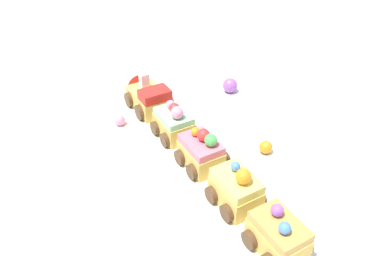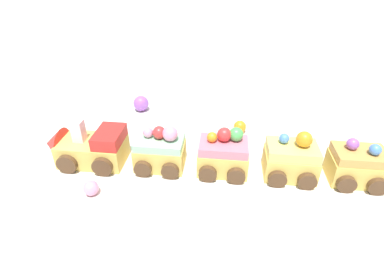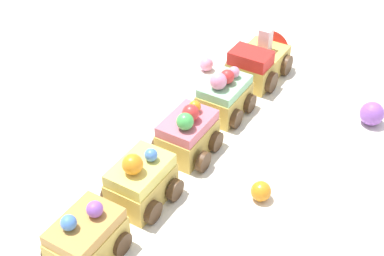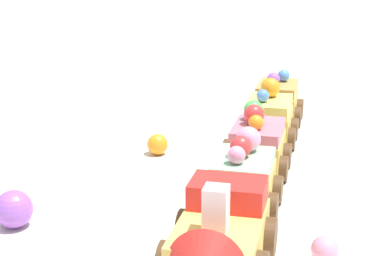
{
  "view_description": "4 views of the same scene",
  "coord_description": "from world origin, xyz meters",
  "px_view_note": "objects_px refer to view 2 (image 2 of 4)",
  "views": [
    {
      "loc": [
        -0.43,
        0.25,
        0.41
      ],
      "look_at": [
        0.03,
        0.02,
        0.04
      ],
      "focal_mm": 35.0,
      "sensor_mm": 36.0,
      "label": 1
    },
    {
      "loc": [
        -0.04,
        0.39,
        0.29
      ],
      "look_at": [
        0.03,
        -0.01,
        0.05
      ],
      "focal_mm": 28.0,
      "sensor_mm": 36.0,
      "label": 2
    },
    {
      "loc": [
        -0.43,
        -0.25,
        0.43
      ],
      "look_at": [
        -0.01,
        0.04,
        0.03
      ],
      "focal_mm": 50.0,
      "sensor_mm": 36.0,
      "label": 3
    },
    {
      "loc": [
        0.56,
        0.14,
        0.24
      ],
      "look_at": [
        -0.02,
        -0.03,
        0.05
      ],
      "focal_mm": 60.0,
      "sensor_mm": 36.0,
      "label": 4
    }
  ],
  "objects_px": {
    "gumball_orange": "(240,127)",
    "gumball_pink": "(91,188)",
    "cake_car_mint": "(160,151)",
    "cake_car_strawberry": "(223,155)",
    "cake_train_locomotive": "(87,147)",
    "cake_car_caramel": "(357,166)",
    "cake_car_lemon": "(291,160)",
    "gumball_purple": "(141,103)"
  },
  "relations": [
    {
      "from": "gumball_orange",
      "to": "gumball_pink",
      "type": "xyz_separation_m",
      "value": [
        0.19,
        0.19,
        -0.0
      ]
    },
    {
      "from": "cake_car_mint",
      "to": "cake_car_strawberry",
      "type": "relative_size",
      "value": 1.0
    },
    {
      "from": "cake_train_locomotive",
      "to": "cake_car_strawberry",
      "type": "distance_m",
      "value": 0.21
    },
    {
      "from": "cake_train_locomotive",
      "to": "gumball_orange",
      "type": "relative_size",
      "value": 5.49
    },
    {
      "from": "cake_car_caramel",
      "to": "gumball_pink",
      "type": "height_order",
      "value": "cake_car_caramel"
    },
    {
      "from": "cake_train_locomotive",
      "to": "cake_car_caramel",
      "type": "xyz_separation_m",
      "value": [
        -0.39,
        -0.02,
        0.0
      ]
    },
    {
      "from": "gumball_orange",
      "to": "cake_train_locomotive",
      "type": "bearing_deg",
      "value": 28.41
    },
    {
      "from": "cake_car_mint",
      "to": "cake_car_lemon",
      "type": "distance_m",
      "value": 0.19
    },
    {
      "from": "gumball_purple",
      "to": "cake_car_mint",
      "type": "bearing_deg",
      "value": 117.01
    },
    {
      "from": "gumball_orange",
      "to": "gumball_pink",
      "type": "height_order",
      "value": "gumball_orange"
    },
    {
      "from": "cake_car_mint",
      "to": "cake_car_caramel",
      "type": "bearing_deg",
      "value": 179.98
    },
    {
      "from": "cake_car_caramel",
      "to": "gumball_orange",
      "type": "relative_size",
      "value": 3.27
    },
    {
      "from": "cake_car_strawberry",
      "to": "cake_train_locomotive",
      "type": "bearing_deg",
      "value": 0.12
    },
    {
      "from": "cake_train_locomotive",
      "to": "cake_car_strawberry",
      "type": "relative_size",
      "value": 1.68
    },
    {
      "from": "cake_car_strawberry",
      "to": "gumball_pink",
      "type": "bearing_deg",
      "value": 22.97
    },
    {
      "from": "cake_car_lemon",
      "to": "cake_car_strawberry",
      "type": "bearing_deg",
      "value": -0.2
    },
    {
      "from": "cake_train_locomotive",
      "to": "cake_car_mint",
      "type": "bearing_deg",
      "value": -179.96
    },
    {
      "from": "cake_train_locomotive",
      "to": "cake_car_lemon",
      "type": "height_order",
      "value": "cake_car_lemon"
    },
    {
      "from": "gumball_orange",
      "to": "gumball_pink",
      "type": "bearing_deg",
      "value": 45.73
    },
    {
      "from": "cake_train_locomotive",
      "to": "gumball_pink",
      "type": "height_order",
      "value": "cake_train_locomotive"
    },
    {
      "from": "gumball_pink",
      "to": "cake_car_mint",
      "type": "bearing_deg",
      "value": -134.44
    },
    {
      "from": "cake_car_lemon",
      "to": "gumball_pink",
      "type": "xyz_separation_m",
      "value": [
        0.26,
        0.09,
        -0.02
      ]
    },
    {
      "from": "cake_car_mint",
      "to": "gumball_purple",
      "type": "relative_size",
      "value": 2.38
    },
    {
      "from": "cake_car_mint",
      "to": "gumball_pink",
      "type": "bearing_deg",
      "value": 42.43
    },
    {
      "from": "cake_car_mint",
      "to": "gumball_purple",
      "type": "bearing_deg",
      "value": -66.12
    },
    {
      "from": "cake_car_strawberry",
      "to": "gumball_purple",
      "type": "height_order",
      "value": "cake_car_strawberry"
    },
    {
      "from": "cake_car_lemon",
      "to": "gumball_orange",
      "type": "bearing_deg",
      "value": -58.42
    },
    {
      "from": "cake_train_locomotive",
      "to": "cake_car_lemon",
      "type": "xyz_separation_m",
      "value": [
        -0.3,
        -0.02,
        0.0
      ]
    },
    {
      "from": "cake_car_mint",
      "to": "gumball_orange",
      "type": "relative_size",
      "value": 3.27
    },
    {
      "from": "cake_train_locomotive",
      "to": "cake_car_lemon",
      "type": "distance_m",
      "value": 0.3
    },
    {
      "from": "cake_train_locomotive",
      "to": "cake_car_caramel",
      "type": "distance_m",
      "value": 0.39
    },
    {
      "from": "cake_train_locomotive",
      "to": "gumball_orange",
      "type": "height_order",
      "value": "cake_train_locomotive"
    },
    {
      "from": "cake_car_lemon",
      "to": "gumball_pink",
      "type": "relative_size",
      "value": 3.62
    },
    {
      "from": "cake_train_locomotive",
      "to": "cake_car_lemon",
      "type": "bearing_deg",
      "value": -179.98
    },
    {
      "from": "cake_car_strawberry",
      "to": "cake_car_lemon",
      "type": "bearing_deg",
      "value": 179.8
    },
    {
      "from": "cake_car_mint",
      "to": "gumball_orange",
      "type": "height_order",
      "value": "cake_car_mint"
    },
    {
      "from": "cake_car_strawberry",
      "to": "gumball_purple",
      "type": "relative_size",
      "value": 2.38
    },
    {
      "from": "gumball_pink",
      "to": "cake_car_lemon",
      "type": "bearing_deg",
      "value": -161.69
    },
    {
      "from": "cake_car_caramel",
      "to": "gumball_purple",
      "type": "bearing_deg",
      "value": -26.18
    },
    {
      "from": "cake_car_lemon",
      "to": "cake_car_caramel",
      "type": "distance_m",
      "value": 0.09
    },
    {
      "from": "cake_car_strawberry",
      "to": "cake_car_lemon",
      "type": "height_order",
      "value": "cake_car_lemon"
    },
    {
      "from": "cake_train_locomotive",
      "to": "cake_car_mint",
      "type": "relative_size",
      "value": 1.68
    }
  ]
}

